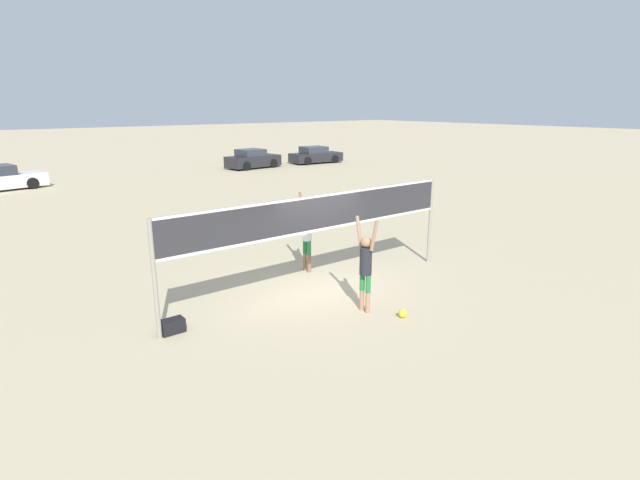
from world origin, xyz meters
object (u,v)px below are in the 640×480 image
at_px(volleyball_net, 320,219).
at_px(player_spiker, 366,263).
at_px(parked_car_far, 315,156).
at_px(gear_bag, 172,326).
at_px(player_blocker, 307,231).
at_px(volleyball, 403,313).
at_px(parked_car_near, 253,159).

height_order(volleyball_net, player_spiker, volleyball_net).
bearing_deg(parked_car_far, gear_bag, -128.27).
relative_size(player_blocker, gear_bag, 4.63).
relative_size(volleyball_net, gear_bag, 17.25).
bearing_deg(volleyball, player_blocker, 86.70).
xyz_separation_m(player_spiker, player_blocker, (0.66, 3.15, 0.03)).
distance_m(player_blocker, gear_bag, 4.99).
bearing_deg(volleyball_net, volleyball, -77.74).
bearing_deg(gear_bag, volleyball, -29.33).
relative_size(volleyball, gear_bag, 0.43).
height_order(player_spiker, player_blocker, player_blocker).
xyz_separation_m(volleyball_net, parked_car_far, (17.53, 23.01, -1.33)).
xyz_separation_m(volleyball_net, player_spiker, (0.08, -1.59, -0.74)).
bearing_deg(volleyball_net, parked_car_near, 63.10).
height_order(gear_bag, parked_car_far, parked_car_far).
relative_size(gear_bag, parked_car_far, 0.11).
bearing_deg(volleyball, parked_car_far, 56.19).
relative_size(player_spiker, volleyball, 10.66).
distance_m(volleyball_net, parked_car_near, 26.18).
distance_m(player_spiker, volleyball, 1.42).
bearing_deg(volleyball_net, player_spiker, -86.95).
relative_size(volleyball_net, parked_car_far, 1.96).
distance_m(player_blocker, parked_car_near, 24.42).
relative_size(parked_car_near, parked_car_far, 0.97).
bearing_deg(player_blocker, parked_car_near, 153.01).
bearing_deg(volleyball, parked_car_near, 66.26).
bearing_deg(parked_car_near, player_blocker, -123.23).
bearing_deg(volleyball, gear_bag, 150.67).
distance_m(volleyball_net, parked_car_far, 28.96).
relative_size(volleyball_net, player_spiker, 3.81).
relative_size(volleyball, parked_car_far, 0.05).
distance_m(gear_bag, parked_car_far, 31.38).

